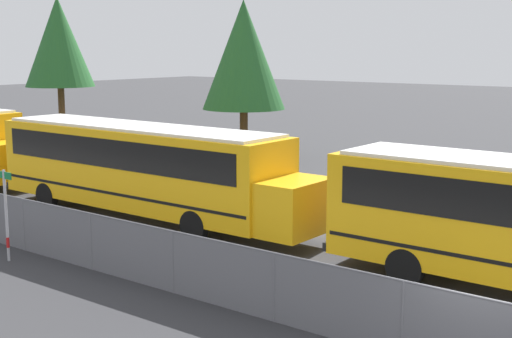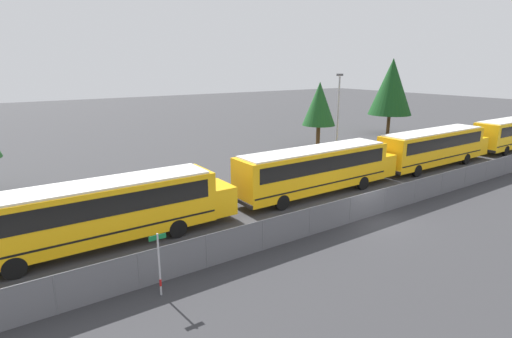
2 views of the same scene
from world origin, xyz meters
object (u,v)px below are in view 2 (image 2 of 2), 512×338
at_px(tree_0, 319,104).
at_px(school_bus_2, 318,167).
at_px(school_bus_1, 102,209).
at_px(light_pole, 338,116).
at_px(school_bus_3, 435,145).
at_px(street_sign, 159,263).
at_px(tree_1, 391,87).

bearing_deg(tree_0, school_bus_2, -133.16).
height_order(school_bus_1, tree_0, tree_0).
bearing_deg(school_bus_1, light_pole, 14.77).
xyz_separation_m(school_bus_2, school_bus_3, (14.01, -0.15, 0.00)).
height_order(school_bus_2, street_sign, school_bus_2).
bearing_deg(tree_1, school_bus_3, -129.63).
height_order(school_bus_2, tree_1, tree_1).
bearing_deg(school_bus_3, street_sign, -168.08).
relative_size(school_bus_2, school_bus_3, 1.00).
distance_m(school_bus_3, street_sign, 28.74).
relative_size(light_pole, tree_1, 0.84).
bearing_deg(tree_1, school_bus_1, -161.15).
bearing_deg(street_sign, tree_1, 26.47).
xyz_separation_m(tree_0, tree_1, (13.81, 1.25, 1.38)).
distance_m(school_bus_3, light_pole, 9.00).
bearing_deg(school_bus_1, school_bus_3, -0.05).
bearing_deg(tree_1, street_sign, -153.53).
bearing_deg(light_pole, school_bus_1, -165.23).
bearing_deg(school_bus_3, school_bus_1, 179.95).
bearing_deg(street_sign, light_pole, 28.55).
distance_m(school_bus_1, school_bus_3, 28.76).
relative_size(school_bus_1, tree_1, 1.40).
bearing_deg(school_bus_3, tree_0, 101.09).
height_order(school_bus_2, tree_0, tree_0).
xyz_separation_m(school_bus_1, school_bus_3, (28.76, -0.02, 0.00)).
bearing_deg(light_pole, school_bus_3, -43.52).
bearing_deg(school_bus_2, school_bus_3, -0.60).
bearing_deg(tree_1, tree_0, -174.83).
xyz_separation_m(school_bus_3, light_pole, (-6.27, 5.95, 2.50)).
height_order(street_sign, tree_1, tree_1).
relative_size(school_bus_1, tree_0, 1.91).
bearing_deg(street_sign, school_bus_2, 23.32).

